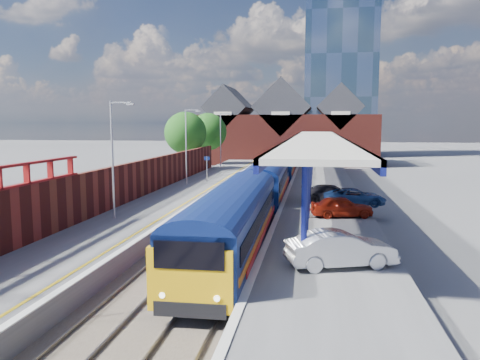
# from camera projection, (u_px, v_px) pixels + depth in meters

# --- Properties ---
(ground) EXTENTS (240.00, 240.00, 0.00)m
(ground) POSITION_uv_depth(u_px,v_px,m) (265.00, 185.00, 50.76)
(ground) COLOR #5B5B5E
(ground) RESTS_ON ground
(ballast_bed) EXTENTS (6.00, 76.00, 0.06)m
(ballast_bed) POSITION_uv_depth(u_px,v_px,m) (252.00, 200.00, 40.95)
(ballast_bed) COLOR #473D33
(ballast_bed) RESTS_ON ground
(rails) EXTENTS (4.51, 76.00, 0.14)m
(rails) POSITION_uv_depth(u_px,v_px,m) (252.00, 199.00, 40.94)
(rails) COLOR slate
(rails) RESTS_ON ground
(left_platform) EXTENTS (5.00, 76.00, 1.00)m
(left_platform) POSITION_uv_depth(u_px,v_px,m) (191.00, 193.00, 41.77)
(left_platform) COLOR #565659
(left_platform) RESTS_ON ground
(right_platform) EXTENTS (6.00, 76.00, 1.00)m
(right_platform) POSITION_uv_depth(u_px,v_px,m) (322.00, 196.00, 39.95)
(right_platform) COLOR #565659
(right_platform) RESTS_ON ground
(coping_left) EXTENTS (0.30, 76.00, 0.05)m
(coping_left) POSITION_uv_depth(u_px,v_px,m) (217.00, 188.00, 41.33)
(coping_left) COLOR silver
(coping_left) RESTS_ON left_platform
(coping_right) EXTENTS (0.30, 76.00, 0.05)m
(coping_right) POSITION_uv_depth(u_px,v_px,m) (289.00, 189.00, 40.33)
(coping_right) COLOR silver
(coping_right) RESTS_ON right_platform
(yellow_line) EXTENTS (0.14, 76.00, 0.01)m
(yellow_line) POSITION_uv_depth(u_px,v_px,m) (211.00, 188.00, 41.43)
(yellow_line) COLOR yellow
(yellow_line) RESTS_ON left_platform
(train) EXTENTS (3.04, 65.94, 3.45)m
(train) POSITION_uv_depth(u_px,v_px,m) (276.00, 169.00, 46.98)
(train) COLOR #0C1C55
(train) RESTS_ON ground
(canopy) EXTENTS (4.50, 52.00, 4.48)m
(canopy) POSITION_uv_depth(u_px,v_px,m) (317.00, 140.00, 41.36)
(canopy) COLOR navy
(canopy) RESTS_ON right_platform
(lamp_post_b) EXTENTS (1.48, 0.18, 7.00)m
(lamp_post_b) POSITION_uv_depth(u_px,v_px,m) (115.00, 152.00, 27.64)
(lamp_post_b) COLOR #A5A8AA
(lamp_post_b) RESTS_ON left_platform
(lamp_post_c) EXTENTS (1.48, 0.18, 7.00)m
(lamp_post_c) POSITION_uv_depth(u_px,v_px,m) (187.00, 142.00, 43.32)
(lamp_post_c) COLOR #A5A8AA
(lamp_post_c) RESTS_ON left_platform
(lamp_post_d) EXTENTS (1.48, 0.18, 7.00)m
(lamp_post_d) POSITION_uv_depth(u_px,v_px,m) (222.00, 137.00, 59.00)
(lamp_post_d) COLOR #A5A8AA
(lamp_post_d) RESTS_ON left_platform
(platform_sign) EXTENTS (0.55, 0.08, 2.50)m
(platform_sign) POSITION_uv_depth(u_px,v_px,m) (207.00, 165.00, 45.34)
(platform_sign) COLOR #A5A8AA
(platform_sign) RESTS_ON left_platform
(brick_wall) EXTENTS (0.35, 50.00, 3.86)m
(brick_wall) POSITION_uv_depth(u_px,v_px,m) (136.00, 179.00, 35.61)
(brick_wall) COLOR maroon
(brick_wall) RESTS_ON left_platform
(station_building) EXTENTS (30.00, 12.12, 13.78)m
(station_building) POSITION_uv_depth(u_px,v_px,m) (283.00, 131.00, 77.53)
(station_building) COLOR maroon
(station_building) RESTS_ON ground
(glass_tower) EXTENTS (14.20, 14.20, 40.30)m
(glass_tower) POSITION_uv_depth(u_px,v_px,m) (340.00, 57.00, 95.72)
(glass_tower) COLOR #415B70
(glass_tower) RESTS_ON ground
(tree_near) EXTENTS (5.20, 5.20, 8.10)m
(tree_near) POSITION_uv_depth(u_px,v_px,m) (187.00, 134.00, 57.53)
(tree_near) COLOR #382314
(tree_near) RESTS_ON ground
(tree_far) EXTENTS (5.20, 5.20, 8.10)m
(tree_far) POSITION_uv_depth(u_px,v_px,m) (209.00, 133.00, 65.22)
(tree_far) COLOR #382314
(tree_far) RESTS_ON ground
(parked_car_red) EXTENTS (3.96, 2.22, 1.27)m
(parked_car_red) POSITION_uv_depth(u_px,v_px,m) (342.00, 207.00, 28.54)
(parked_car_red) COLOR maroon
(parked_car_red) RESTS_ON right_platform
(parked_car_silver) EXTENTS (4.62, 2.86, 1.44)m
(parked_car_silver) POSITION_uv_depth(u_px,v_px,m) (341.00, 249.00, 18.63)
(parked_car_silver) COLOR silver
(parked_car_silver) RESTS_ON right_platform
(parked_car_dark) EXTENTS (4.42, 2.07, 1.25)m
(parked_car_dark) POSITION_uv_depth(u_px,v_px,m) (332.00, 194.00, 33.80)
(parked_car_dark) COLOR black
(parked_car_dark) RESTS_ON right_platform
(parked_car_blue) EXTENTS (4.37, 2.20, 1.19)m
(parked_car_blue) POSITION_uv_depth(u_px,v_px,m) (355.00, 197.00, 32.53)
(parked_car_blue) COLOR navy
(parked_car_blue) RESTS_ON right_platform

